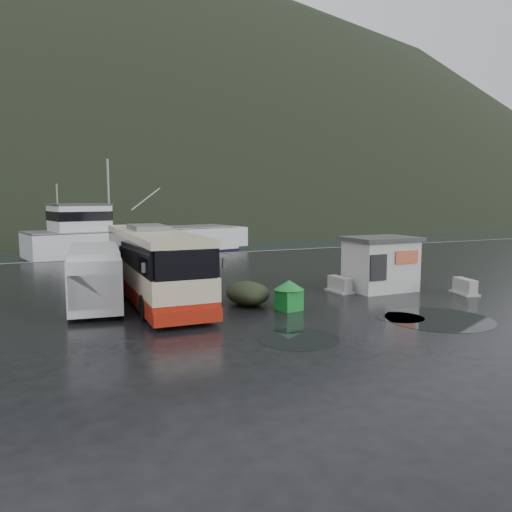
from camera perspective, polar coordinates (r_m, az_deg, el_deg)
name	(u,v)px	position (r m, az deg, el deg)	size (l,w,h in m)	color
ground	(247,301)	(24.06, -1.00, -5.16)	(160.00, 160.00, 0.00)	black
harbor_water	(69,218)	(132.01, -20.55, 4.12)	(300.00, 180.00, 0.02)	black
quay_edge	(152,257)	(42.92, -11.76, -0.06)	(160.00, 0.60, 1.50)	#999993
headland	(69,207)	(272.32, -20.60, 5.22)	(780.00, 540.00, 570.00)	black
coach_bus	(154,299)	(25.09, -11.58, -4.81)	(3.16, 12.72, 3.60)	beige
white_van	(96,306)	(24.03, -17.80, -5.50)	(2.25, 6.55, 2.74)	silver
waste_bin_left	(289,310)	(22.21, 3.77, -6.18)	(0.97, 0.97, 1.34)	#157B29
waste_bin_right	(370,289)	(27.72, 12.94, -3.75)	(0.99, 0.99, 1.38)	#157B29
dome_tent	(247,304)	(23.34, -0.98, -5.53)	(1.92, 2.69, 1.06)	#242B1A
ticket_kiosk	(380,290)	(27.63, 13.94, -3.81)	(3.68, 2.78, 2.87)	#B7B7B2
jersey_barrier_a	(340,292)	(26.69, 9.52, -4.07)	(0.81, 1.62, 0.81)	#999993
jersey_barrier_b	(464,294)	(27.89, 22.73, -4.04)	(0.80, 1.60, 0.80)	#999993
fishing_trawler	(138,247)	(51.81, -13.33, 1.04)	(24.93, 5.47, 9.97)	silver
puddles	(390,315)	(22.06, 15.11, -6.48)	(12.42, 13.30, 0.01)	black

